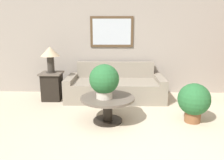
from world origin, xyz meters
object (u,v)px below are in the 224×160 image
side_table (52,86)px  potted_plant_on_table (104,80)px  table_lamp (50,54)px  coffee_table (108,104)px  couch_main (115,87)px  potted_plant_floor (194,101)px

side_table → potted_plant_on_table: bearing=-44.5°
table_lamp → potted_plant_on_table: (1.29, -1.27, -0.30)m
side_table → table_lamp: bearing=0.0°
table_lamp → potted_plant_on_table: bearing=-44.5°
coffee_table → potted_plant_on_table: bearing=-137.2°
side_table → potted_plant_on_table: size_ratio=1.09×
potted_plant_on_table → table_lamp: bearing=135.5°
couch_main → table_lamp: bearing=-175.8°
side_table → potted_plant_floor: potted_plant_floor is taller
couch_main → table_lamp: 1.68m
potted_plant_floor → couch_main: bearing=136.8°
couch_main → potted_plant_on_table: (-0.18, -1.38, 0.50)m
coffee_table → potted_plant_floor: 1.52m
potted_plant_on_table → side_table: bearing=135.5°
table_lamp → potted_plant_floor: 3.18m
couch_main → potted_plant_on_table: bearing=-97.3°
side_table → table_lamp: table_lamp is taller
table_lamp → couch_main: bearing=4.2°
couch_main → potted_plant_floor: size_ratio=3.20×
table_lamp → coffee_table: bearing=-42.2°
side_table → table_lamp: (0.00, 0.00, 0.74)m
coffee_table → side_table: size_ratio=1.47×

